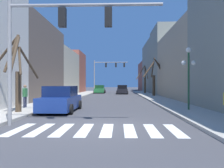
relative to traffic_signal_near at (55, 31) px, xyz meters
The scene contains 14 objects.
ground_plane 4.60m from the traffic_signal_near, ahead, with size 240.00×240.00×0.00m, color #424247.
building_row_left 17.60m from the traffic_signal_near, 117.12° to the left, with size 6.00×47.95×11.94m.
building_row_right 28.69m from the traffic_signal_near, 65.67° to the left, with size 6.00×65.41×11.59m.
crosswalk_stripes 4.66m from the traffic_signal_near, 22.88° to the right, with size 6.75×2.60×0.01m.
traffic_signal_near is the anchor object (origin of this frame).
traffic_signal_far 33.47m from the traffic_signal_near, 89.40° to the left, with size 6.65×0.28×6.55m.
street_lamp_right_corner 9.13m from the traffic_signal_near, 34.50° to the left, with size 0.95×0.36×4.16m.
car_parked_left_near 31.40m from the traffic_signal_near, 83.72° to the left, with size 2.12×4.18×1.67m.
car_driving_away_lane 6.13m from the traffic_signal_near, 102.18° to the left, with size 2.20×4.71×1.72m.
car_parked_left_mid 34.77m from the traffic_signal_near, 91.79° to the left, with size 2.19×4.15×1.65m.
pedestrian_crossing_street 7.91m from the traffic_signal_near, 123.40° to the left, with size 0.23×0.71×1.65m.
street_tree_right_mid 5.19m from the traffic_signal_near, 134.18° to the left, with size 2.72×3.55×4.74m.
street_tree_left_far 33.28m from the traffic_signal_near, 76.57° to the left, with size 2.57×2.98×5.35m.
street_tree_left_near 24.10m from the traffic_signal_near, 70.43° to the left, with size 3.82×2.17×5.63m.
Camera 1 is at (0.93, -9.34, 1.85)m, focal length 35.00 mm.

